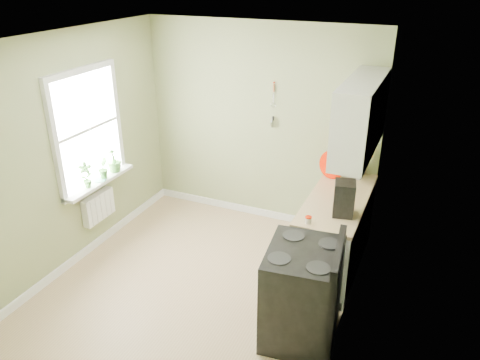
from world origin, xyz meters
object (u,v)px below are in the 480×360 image
at_px(coffee_maker, 344,199).
at_px(kettle, 331,168).
at_px(stand_mixer, 356,160).
at_px(stove, 302,293).

bearing_deg(coffee_maker, kettle, 110.87).
xyz_separation_m(kettle, coffee_maker, (0.36, -0.93, 0.08)).
bearing_deg(stand_mixer, coffee_maker, -85.47).
relative_size(kettle, coffee_maker, 0.49).
distance_m(stand_mixer, kettle, 0.34).
bearing_deg(stand_mixer, kettle, -146.66).
relative_size(stand_mixer, coffee_maker, 1.20).
distance_m(stove, stand_mixer, 2.12).
bearing_deg(stove, kettle, 96.79).
relative_size(stove, stand_mixer, 2.46).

